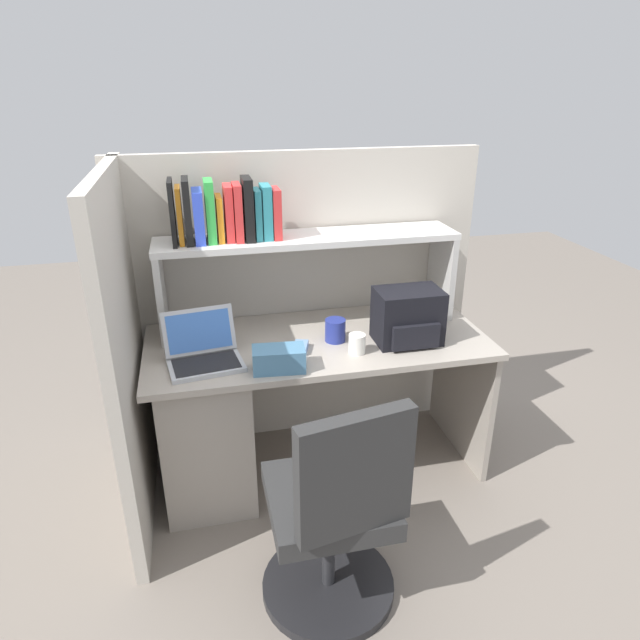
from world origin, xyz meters
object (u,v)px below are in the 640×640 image
(backpack, at_px, (408,317))
(tissue_box, at_px, (279,359))
(paper_cup, at_px, (357,344))
(office_chair, at_px, (335,521))
(laptop, at_px, (203,352))
(snack_canister, at_px, (335,330))
(computer_mouse, at_px, (301,347))

(backpack, distance_m, tissue_box, 0.65)
(paper_cup, distance_m, office_chair, 0.79)
(laptop, relative_size, office_chair, 0.37)
(laptop, distance_m, tissue_box, 0.34)
(backpack, distance_m, snack_canister, 0.34)
(tissue_box, bearing_deg, backpack, 17.90)
(computer_mouse, height_order, paper_cup, paper_cup)
(backpack, bearing_deg, office_chair, -126.61)
(tissue_box, bearing_deg, snack_canister, 41.46)
(paper_cup, distance_m, tissue_box, 0.37)
(laptop, relative_size, backpack, 1.15)
(backpack, relative_size, computer_mouse, 2.88)
(paper_cup, xyz_separation_m, snack_canister, (-0.06, 0.14, 0.01))
(computer_mouse, xyz_separation_m, office_chair, (-0.02, -0.72, -0.35))
(computer_mouse, bearing_deg, office_chair, -72.87)
(laptop, bearing_deg, backpack, 0.27)
(laptop, xyz_separation_m, snack_canister, (0.61, 0.08, 0.00))
(paper_cup, bearing_deg, backpack, 13.65)
(laptop, distance_m, computer_mouse, 0.43)
(office_chair, bearing_deg, tissue_box, -90.03)
(snack_canister, bearing_deg, office_chair, -104.14)
(computer_mouse, distance_m, tissue_box, 0.20)
(backpack, distance_m, paper_cup, 0.28)
(computer_mouse, bearing_deg, tissue_box, -110.23)
(backpack, xyz_separation_m, paper_cup, (-0.26, -0.06, -0.08))
(computer_mouse, height_order, snack_canister, snack_canister)
(laptop, relative_size, computer_mouse, 3.30)
(tissue_box, bearing_deg, laptop, 161.72)
(backpack, bearing_deg, laptop, -179.73)
(laptop, height_order, snack_canister, laptop)
(paper_cup, relative_size, office_chair, 0.10)
(laptop, height_order, paper_cup, laptop)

